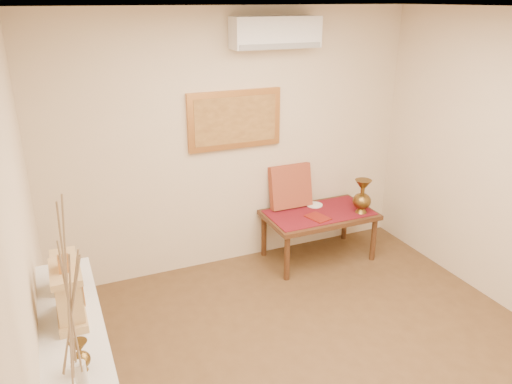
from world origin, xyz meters
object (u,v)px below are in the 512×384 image
brass_urn_tall (362,193)px  low_table (319,218)px  mantel_clock (69,294)px  wooden_chest (66,271)px  white_vase (75,339)px

brass_urn_tall → low_table: size_ratio=0.38×
brass_urn_tall → mantel_clock: 3.42m
brass_urn_tall → mantel_clock: bearing=-154.8°
brass_urn_tall → wooden_chest: (-3.08, -1.07, 0.32)m
white_vase → mantel_clock: size_ratio=2.70×
white_vase → mantel_clock: 1.06m
wooden_chest → low_table: (2.66, 1.25, -0.62)m
white_vase → brass_urn_tall: size_ratio=2.41×
white_vase → wooden_chest: size_ratio=4.54×
white_vase → low_table: bearing=44.5°
brass_urn_tall → low_table: bearing=157.1°
mantel_clock → low_table: size_ratio=0.34×
white_vase → mantel_clock: (-0.00, 0.99, -0.38)m
white_vase → brass_urn_tall: bearing=38.3°
mantel_clock → low_table: mantel_clock is taller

